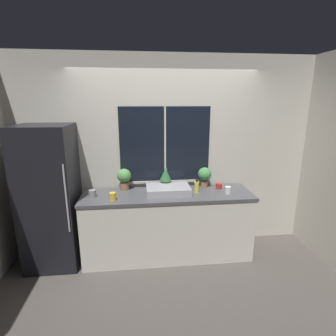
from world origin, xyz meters
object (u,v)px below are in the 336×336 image
soap_bottle (197,187)px  mug_yellow (113,197)px  refrigerator (51,196)px  potted_plant_center (165,177)px  mug_red (219,186)px  potted_plant_left (124,177)px  mug_white (228,190)px  mug_grey (92,194)px  sink (168,189)px  potted_plant_right (205,175)px

soap_bottle → mug_yellow: bearing=-170.9°
mug_yellow → refrigerator: bearing=165.6°
potted_plant_center → mug_red: size_ratio=3.38×
potted_plant_center → soap_bottle: size_ratio=1.55×
potted_plant_left → mug_red: potted_plant_left is taller
mug_yellow → mug_white: 1.49m
potted_plant_center → mug_grey: (-0.96, -0.25, -0.12)m
sink → potted_plant_left: 0.63m
sink → potted_plant_left: potted_plant_left is taller
refrigerator → soap_bottle: bearing=-1.0°
mug_red → mug_white: 0.22m
potted_plant_right → mug_white: bearing=-53.2°
mug_red → mug_grey: (-1.70, -0.15, 0.01)m
potted_plant_left → potted_plant_center: (0.57, 0.00, -0.01)m
refrigerator → sink: 1.50m
mug_grey → potted_plant_center: bearing=14.7°
potted_plant_center → potted_plant_right: size_ratio=1.04×
mug_grey → mug_yellow: bearing=-28.1°
potted_plant_center → potted_plant_left: bearing=180.0°
potted_plant_left → refrigerator: bearing=-168.3°
mug_yellow → mug_red: bearing=11.6°
potted_plant_center → mug_yellow: 0.81m
mug_red → mug_white: mug_white is taller
potted_plant_right → soap_bottle: bearing=-125.7°
sink → mug_yellow: sink is taller
potted_plant_left → potted_plant_right: (1.12, 0.00, -0.00)m
mug_grey → sink: bearing=3.5°
sink → mug_yellow: 0.74m
mug_yellow → mug_grey: 0.30m
potted_plant_left → potted_plant_right: 1.12m
soap_bottle → mug_grey: soap_bottle is taller
potted_plant_right → mug_white: size_ratio=2.94×
potted_plant_left → potted_plant_right: bearing=0.0°
sink → mug_yellow: size_ratio=5.77×
potted_plant_center → soap_bottle: potted_plant_center is taller
potted_plant_right → mug_white: potted_plant_right is taller
mug_white → mug_grey: bearing=177.8°
mug_grey → soap_bottle: bearing=1.3°
mug_red → mug_yellow: 1.46m
potted_plant_left → mug_white: potted_plant_left is taller
potted_plant_right → potted_plant_left: bearing=-180.0°
refrigerator → potted_plant_right: (2.04, 0.19, 0.16)m
sink → potted_plant_right: (0.54, 0.19, 0.12)m
potted_plant_center → mug_red: potted_plant_center is taller
potted_plant_center → mug_grey: 1.00m
refrigerator → mug_white: 2.29m
sink → soap_bottle: sink is taller
potted_plant_left → mug_white: size_ratio=3.07×
mug_yellow → mug_white: (1.49, 0.08, -0.00)m
potted_plant_center → mug_white: 0.86m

